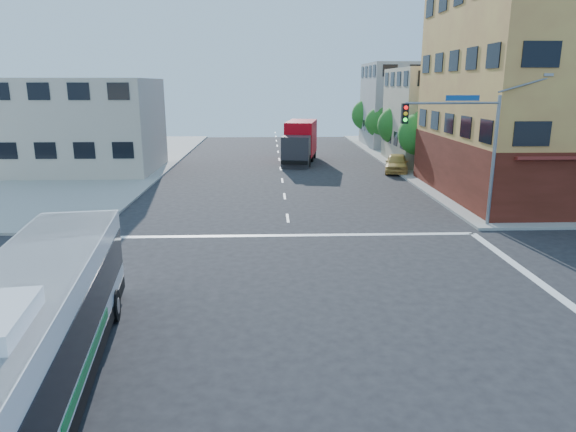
{
  "coord_description": "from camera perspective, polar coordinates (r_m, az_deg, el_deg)",
  "views": [
    {
      "loc": [
        -1.05,
        -15.71,
        7.54
      ],
      "look_at": [
        -0.27,
        5.28,
        2.12
      ],
      "focal_mm": 32.0,
      "sensor_mm": 36.0,
      "label": 1
    }
  ],
  "objects": [
    {
      "name": "building_east_near",
      "position": [
        52.94,
        18.09,
        10.48
      ],
      "size": [
        12.06,
        10.06,
        9.0
      ],
      "color": "#B8AA8D",
      "rests_on": "ground"
    },
    {
      "name": "transit_bus",
      "position": [
        14.18,
        -26.35,
        -11.2
      ],
      "size": [
        4.29,
        12.39,
        3.6
      ],
      "rotation": [
        0.0,
        0.0,
        0.14
      ],
      "color": "black",
      "rests_on": "ground"
    },
    {
      "name": "signal_mast_ne",
      "position": [
        28.32,
        19.05,
        8.5
      ],
      "size": [
        7.91,
        1.13,
        8.07
      ],
      "color": "gray",
      "rests_on": "ground"
    },
    {
      "name": "street_tree_c",
      "position": [
        61.16,
        10.27,
        10.41
      ],
      "size": [
        3.4,
        3.4,
        5.29
      ],
      "color": "#382014",
      "rests_on": "ground"
    },
    {
      "name": "building_west",
      "position": [
        48.52,
        -21.64,
        9.28
      ],
      "size": [
        12.06,
        10.06,
        8.0
      ],
      "color": "#BFB29F",
      "rests_on": "ground"
    },
    {
      "name": "street_tree_b",
      "position": [
        53.37,
        12.11,
        10.07
      ],
      "size": [
        3.8,
        3.8,
        5.79
      ],
      "color": "#382014",
      "rests_on": "ground"
    },
    {
      "name": "ground",
      "position": [
        17.45,
        1.56,
        -11.14
      ],
      "size": [
        120.0,
        120.0,
        0.0
      ],
      "primitive_type": "plane",
      "color": "black",
      "rests_on": "ground"
    },
    {
      "name": "street_tree_a",
      "position": [
        45.68,
        14.53,
        9.04
      ],
      "size": [
        3.6,
        3.6,
        5.53
      ],
      "color": "#382014",
      "rests_on": "ground"
    },
    {
      "name": "parked_car",
      "position": [
        46.2,
        11.97,
        5.78
      ],
      "size": [
        3.01,
        5.1,
        1.63
      ],
      "primitive_type": "imported",
      "rotation": [
        0.0,
        0.0,
        -0.24
      ],
      "color": "#D9AF53",
      "rests_on": "ground"
    },
    {
      "name": "box_truck",
      "position": [
        51.11,
        1.34,
        8.15
      ],
      "size": [
        4.02,
        9.14,
        3.97
      ],
      "rotation": [
        0.0,
        0.0,
        -0.17
      ],
      "color": "#26262B",
      "rests_on": "ground"
    },
    {
      "name": "building_east_far",
      "position": [
        66.24,
        13.96,
        11.85
      ],
      "size": [
        12.06,
        10.06,
        10.0
      ],
      "color": "#999A95",
      "rests_on": "ground"
    },
    {
      "name": "street_tree_d",
      "position": [
        68.96,
        8.86,
        11.25
      ],
      "size": [
        4.0,
        4.0,
        6.03
      ],
      "color": "#382014",
      "rests_on": "ground"
    }
  ]
}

